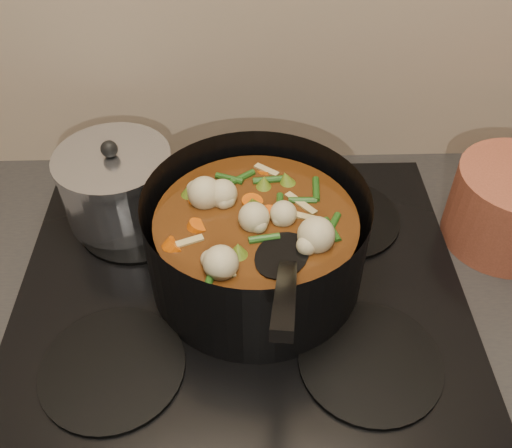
{
  "coord_description": "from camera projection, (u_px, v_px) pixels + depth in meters",
  "views": [
    {
      "loc": [
        0.01,
        1.42,
        1.55
      ],
      "look_at": [
        0.02,
        1.95,
        1.03
      ],
      "focal_mm": 40.0,
      "sensor_mm": 36.0,
      "label": 1
    }
  ],
  "objects": [
    {
      "name": "counter",
      "position": [
        245.0,
        437.0,
        1.13
      ],
      "size": [
        2.64,
        0.64,
        0.91
      ],
      "color": "brown",
      "rests_on": "ground"
    },
    {
      "name": "saucepan",
      "position": [
        117.0,
        186.0,
        0.86
      ],
      "size": [
        0.17,
        0.17,
        0.14
      ],
      "rotation": [
        0.0,
        0.0,
        0.04
      ],
      "color": "silver",
      "rests_on": "stovetop"
    },
    {
      "name": "terracotta_crock",
      "position": [
        510.0,
        207.0,
        0.85
      ],
      "size": [
        0.23,
        0.23,
        0.13
      ],
      "primitive_type": "cylinder",
      "rotation": [
        0.0,
        0.0,
        -0.4
      ],
      "color": "#9B4A33",
      "rests_on": "counter"
    },
    {
      "name": "stovetop",
      "position": [
        241.0,
        289.0,
        0.81
      ],
      "size": [
        0.62,
        0.54,
        0.03
      ],
      "color": "black",
      "rests_on": "counter"
    },
    {
      "name": "stockpot",
      "position": [
        256.0,
        242.0,
        0.77
      ],
      "size": [
        0.37,
        0.44,
        0.22
      ],
      "rotation": [
        0.0,
        0.0,
        -0.32
      ],
      "color": "black",
      "rests_on": "stovetop"
    }
  ]
}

